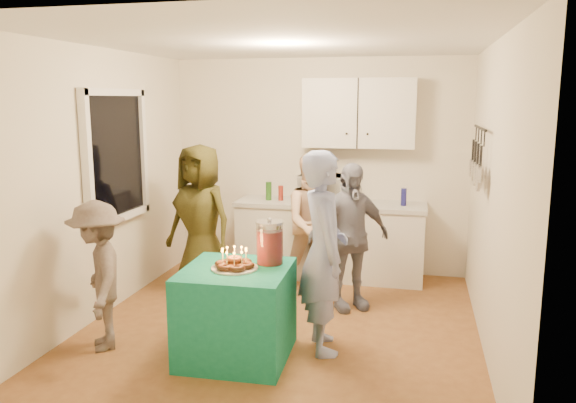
% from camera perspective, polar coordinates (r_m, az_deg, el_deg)
% --- Properties ---
extents(floor, '(4.00, 4.00, 0.00)m').
position_cam_1_polar(floor, '(5.35, -0.87, -12.87)').
color(floor, brown).
rests_on(floor, ground).
extents(ceiling, '(4.00, 4.00, 0.00)m').
position_cam_1_polar(ceiling, '(4.94, -0.96, 16.02)').
color(ceiling, white).
rests_on(ceiling, floor).
extents(back_wall, '(3.60, 3.60, 0.00)m').
position_cam_1_polar(back_wall, '(6.93, 3.11, 3.61)').
color(back_wall, silver).
rests_on(back_wall, floor).
extents(left_wall, '(4.00, 4.00, 0.00)m').
position_cam_1_polar(left_wall, '(5.69, -18.78, 1.61)').
color(left_wall, silver).
rests_on(left_wall, floor).
extents(right_wall, '(4.00, 4.00, 0.00)m').
position_cam_1_polar(right_wall, '(4.88, 20.06, 0.15)').
color(right_wall, silver).
rests_on(right_wall, floor).
extents(window_night, '(0.04, 1.00, 1.20)m').
position_cam_1_polar(window_night, '(5.90, -17.15, 4.44)').
color(window_night, black).
rests_on(window_night, left_wall).
extents(counter, '(2.20, 0.58, 0.86)m').
position_cam_1_polar(counter, '(6.76, 4.26, -4.07)').
color(counter, white).
rests_on(counter, floor).
extents(countertop, '(2.24, 0.62, 0.05)m').
position_cam_1_polar(countertop, '(6.66, 4.31, -0.28)').
color(countertop, beige).
rests_on(countertop, counter).
extents(upper_cabinet, '(1.30, 0.30, 0.80)m').
position_cam_1_polar(upper_cabinet, '(6.66, 7.22, 8.89)').
color(upper_cabinet, white).
rests_on(upper_cabinet, back_wall).
extents(pot_rack, '(0.12, 1.00, 0.60)m').
position_cam_1_polar(pot_rack, '(5.52, 18.58, 4.50)').
color(pot_rack, black).
rests_on(pot_rack, right_wall).
extents(microwave, '(0.64, 0.48, 0.32)m').
position_cam_1_polar(microwave, '(6.64, 3.83, 1.33)').
color(microwave, white).
rests_on(microwave, countertop).
extents(party_table, '(0.88, 0.88, 0.76)m').
position_cam_1_polar(party_table, '(4.72, -5.24, -11.19)').
color(party_table, '#127B5A').
rests_on(party_table, floor).
extents(donut_cake, '(0.38, 0.38, 0.18)m').
position_cam_1_polar(donut_cake, '(4.56, -5.47, -5.75)').
color(donut_cake, '#381C0C').
rests_on(donut_cake, party_table).
extents(punch_jar, '(0.22, 0.22, 0.34)m').
position_cam_1_polar(punch_jar, '(4.67, -1.87, -4.30)').
color(punch_jar, '#B20E0E').
rests_on(punch_jar, party_table).
extents(man_birthday, '(0.60, 0.73, 1.71)m').
position_cam_1_polar(man_birthday, '(4.71, 3.64, -5.15)').
color(man_birthday, '#99A7DF').
rests_on(man_birthday, floor).
extents(woman_back_left, '(0.93, 0.75, 1.65)m').
position_cam_1_polar(woman_back_left, '(6.11, -8.89, -1.95)').
color(woman_back_left, brown).
rests_on(woman_back_left, floor).
extents(woman_back_center, '(0.92, 0.84, 1.53)m').
position_cam_1_polar(woman_back_center, '(6.19, 2.77, -2.22)').
color(woman_back_center, tan).
rests_on(woman_back_center, floor).
extents(woman_back_right, '(0.94, 0.79, 1.50)m').
position_cam_1_polar(woman_back_right, '(5.68, 6.20, -3.59)').
color(woman_back_right, black).
rests_on(woman_back_right, floor).
extents(child_near_left, '(0.86, 0.96, 1.28)m').
position_cam_1_polar(child_near_left, '(5.04, -18.69, -7.15)').
color(child_near_left, '#554944').
rests_on(child_near_left, floor).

